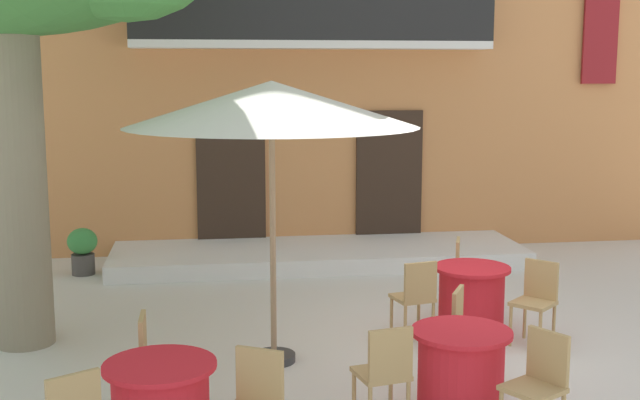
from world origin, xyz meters
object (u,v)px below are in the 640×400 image
Objects in this scene: cafe_table_near_tree at (461,371)px; cafe_table_front at (471,298)px; cafe_umbrella at (272,105)px; cafe_chair_front_0 at (466,270)px; cafe_chair_middle_1 at (156,358)px; cafe_chair_near_tree_0 at (385,370)px; cafe_chair_near_tree_2 at (468,329)px; ground_planter_left at (83,249)px; cafe_chair_near_tree_1 at (539,380)px; cafe_chair_front_2 at (536,297)px; cafe_chair_front_1 at (416,294)px.

cafe_table_front is (0.83, 2.18, 0.00)m from cafe_table_near_tree.
cafe_umbrella reaches higher than cafe_table_near_tree.
cafe_table_near_tree is 3.09m from cafe_chair_front_0.
cafe_umbrella is at bearing 47.70° from cafe_chair_middle_1.
cafe_chair_near_tree_0 is 2.83m from cafe_umbrella.
cafe_chair_middle_1 is at bearing -172.49° from cafe_chair_near_tree_2.
ground_planter_left is (-1.33, 5.22, -0.14)m from cafe_chair_middle_1.
cafe_chair_front_0 is (0.71, 2.22, 0.00)m from cafe_chair_near_tree_2.
cafe_umbrella is 4.23× the size of ground_planter_left.
cafe_chair_middle_1 is (-2.59, 0.31, 0.14)m from cafe_table_near_tree.
cafe_chair_front_0 is 3.52m from cafe_umbrella.
cafe_table_front is (0.54, 1.49, -0.14)m from cafe_chair_near_tree_2.
cafe_chair_middle_1 is at bearing 173.07° from cafe_table_near_tree.
cafe_chair_near_tree_2 is 2.86m from cafe_umbrella.
cafe_chair_near_tree_1 is 1.00× the size of cafe_chair_front_2.
cafe_chair_near_tree_1 is 2.58m from cafe_chair_front_1.
cafe_umbrella reaches higher than cafe_chair_near_tree_1.
ground_planter_left is (-4.35, 6.14, -0.14)m from cafe_chair_near_tree_1.
cafe_chair_front_2 is (2.11, 1.90, 0.00)m from cafe_chair_near_tree_0.
ground_planter_left is at bearing 144.77° from cafe_table_front.
ground_planter_left is (-4.03, 3.59, -0.14)m from cafe_chair_front_1.
cafe_table_front is 0.95× the size of cafe_chair_front_2.
cafe_chair_near_tree_1 is at bearing -54.68° from ground_planter_left.
cafe_chair_near_tree_1 is at bearing -54.11° from cafe_table_near_tree.
cafe_chair_near_tree_0 is at bearing -122.79° from cafe_table_front.
cafe_table_near_tree is 0.30× the size of cafe_umbrella.
cafe_chair_front_0 is at bearing 35.90° from cafe_chair_middle_1.
cafe_chair_front_1 is (-0.89, -0.97, 0.00)m from cafe_chair_front_0.
cafe_chair_near_tree_0 is 2.87m from cafe_table_front.
cafe_chair_near_tree_1 reaches higher than ground_planter_left.
cafe_chair_near_tree_0 and cafe_chair_front_0 have the same top height.
ground_planter_left is at bearing 104.25° from cafe_chair_middle_1.
cafe_chair_near_tree_0 is 1.37m from cafe_chair_near_tree_2.
cafe_umbrella reaches higher than cafe_chair_near_tree_0.
cafe_table_near_tree is at bearing 125.89° from cafe_chair_near_tree_1.
cafe_umbrella is (-0.76, 1.76, 2.08)m from cafe_chair_near_tree_0.
cafe_chair_near_tree_2 and cafe_chair_front_2 have the same top height.
cafe_chair_middle_1 is 1.05× the size of cafe_table_front.
cafe_chair_middle_1 is 5.39m from ground_planter_left.
cafe_chair_near_tree_1 is 1.05× the size of cafe_table_front.
cafe_chair_near_tree_2 is at bearing -138.19° from cafe_chair_front_2.
cafe_chair_front_0 reaches higher than ground_planter_left.
cafe_chair_front_2 reaches higher than cafe_table_front.
cafe_chair_front_2 reaches higher than ground_planter_left.
cafe_chair_near_tree_2 is at bearing 42.27° from cafe_chair_near_tree_0.
ground_planter_left is (-4.92, 2.62, -0.14)m from cafe_chair_front_0.
cafe_chair_near_tree_1 is 1.00× the size of cafe_chair_middle_1.
cafe_umbrella is at bearing 154.62° from cafe_chair_near_tree_2.
cafe_umbrella is (-2.48, -1.38, 2.08)m from cafe_chair_front_0.
cafe_umbrella reaches higher than cafe_chair_front_1.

